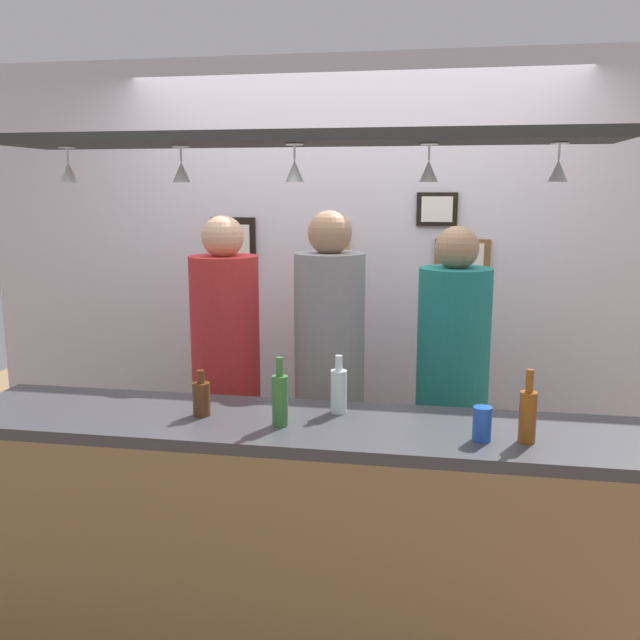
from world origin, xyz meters
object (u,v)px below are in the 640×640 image
at_px(bottle_beer_brown_stubby, 201,398).
at_px(drink_can, 482,424).
at_px(bottle_beer_amber_tall, 528,414).
at_px(picture_frame_upper_small, 437,209).
at_px(person_right_teal_shirt, 453,370).
at_px(picture_frame_crest, 333,244).
at_px(bottle_soda_clear, 339,390).
at_px(person_left_red_shirt, 226,355).
at_px(picture_frame_lower_pair, 462,256).
at_px(person_middle_grey_shirt, 329,356).
at_px(bottle_beer_green_import, 280,399).
at_px(picture_frame_caricature, 234,247).

relative_size(bottle_beer_brown_stubby, drink_can, 1.48).
xyz_separation_m(bottle_beer_amber_tall, picture_frame_upper_small, (-0.34, 1.49, 0.66)).
relative_size(person_right_teal_shirt, picture_frame_crest, 6.59).
distance_m(bottle_soda_clear, drink_can, 0.58).
relative_size(person_right_teal_shirt, picture_frame_upper_small, 7.79).
xyz_separation_m(bottle_beer_brown_stubby, bottle_beer_amber_tall, (1.21, -0.08, 0.03)).
relative_size(bottle_soda_clear, picture_frame_crest, 0.88).
xyz_separation_m(person_left_red_shirt, person_right_teal_shirt, (1.12, 0.00, -0.03)).
relative_size(picture_frame_lower_pair, picture_frame_upper_small, 1.36).
relative_size(drink_can, picture_frame_upper_small, 0.55).
distance_m(person_middle_grey_shirt, drink_can, 1.10).
xyz_separation_m(drink_can, picture_frame_upper_small, (-0.19, 1.50, 0.70)).
xyz_separation_m(person_left_red_shirt, picture_frame_lower_pair, (1.16, 0.63, 0.46)).
distance_m(bottle_beer_green_import, picture_frame_crest, 1.54).
bearing_deg(person_right_teal_shirt, picture_frame_upper_small, 99.16).
distance_m(person_left_red_shirt, person_right_teal_shirt, 1.12).
bearing_deg(drink_can, picture_frame_crest, 117.03).
bearing_deg(bottle_beer_brown_stubby, bottle_soda_clear, 13.84).
relative_size(bottle_beer_amber_tall, picture_frame_upper_small, 1.18).
distance_m(person_right_teal_shirt, bottle_beer_brown_stubby, 1.24).
distance_m(picture_frame_lower_pair, picture_frame_caricature, 1.30).
distance_m(person_middle_grey_shirt, bottle_soda_clear, 0.66).
distance_m(person_right_teal_shirt, picture_frame_upper_small, 0.97).
distance_m(picture_frame_crest, picture_frame_lower_pair, 0.72).
distance_m(bottle_beer_brown_stubby, picture_frame_caricature, 1.51).
distance_m(person_left_red_shirt, bottle_soda_clear, 0.93).
relative_size(person_middle_grey_shirt, person_right_teal_shirt, 1.04).
relative_size(bottle_soda_clear, picture_frame_lower_pair, 0.77).
xyz_separation_m(bottle_beer_brown_stubby, picture_frame_lower_pair, (1.01, 1.41, 0.44)).
relative_size(bottle_soda_clear, bottle_beer_green_import, 0.88).
height_order(person_left_red_shirt, drink_can, person_left_red_shirt).
bearing_deg(bottle_soda_clear, picture_frame_upper_small, 74.83).
height_order(bottle_soda_clear, drink_can, bottle_soda_clear).
distance_m(bottle_soda_clear, picture_frame_caricature, 1.57).
bearing_deg(picture_frame_lower_pair, picture_frame_crest, 180.00).
height_order(bottle_beer_amber_tall, picture_frame_lower_pair, picture_frame_lower_pair).
bearing_deg(bottle_beer_brown_stubby, person_left_red_shirt, 100.85).
height_order(bottle_beer_green_import, picture_frame_lower_pair, picture_frame_lower_pair).
relative_size(bottle_beer_green_import, picture_frame_crest, 1.00).
bearing_deg(person_middle_grey_shirt, picture_frame_upper_small, 52.21).
relative_size(person_middle_grey_shirt, bottle_beer_brown_stubby, 9.89).
distance_m(bottle_beer_amber_tall, picture_frame_crest, 1.81).
height_order(bottle_soda_clear, bottle_beer_brown_stubby, bottle_soda_clear).
xyz_separation_m(person_right_teal_shirt, picture_frame_upper_small, (-0.10, 0.63, 0.73)).
bearing_deg(picture_frame_caricature, picture_frame_upper_small, 0.00).
xyz_separation_m(person_left_red_shirt, person_middle_grey_shirt, (0.53, 0.00, 0.02)).
relative_size(bottle_beer_brown_stubby, picture_frame_lower_pair, 0.60).
bearing_deg(bottle_soda_clear, person_middle_grey_shirt, 102.36).
bearing_deg(picture_frame_crest, person_left_red_shirt, -124.97).
distance_m(bottle_beer_green_import, bottle_beer_amber_tall, 0.88).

